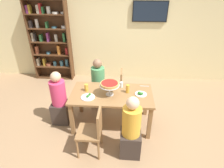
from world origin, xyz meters
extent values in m
plane|color=#9E7A56|center=(0.00, 0.00, 0.00)|extent=(12.00, 12.00, 0.00)
cube|color=beige|center=(0.00, 2.20, 1.40)|extent=(8.00, 0.12, 2.80)
cube|color=olive|center=(0.00, 0.00, 0.72)|extent=(1.56, 0.83, 0.04)
cube|color=olive|center=(-0.72, -0.36, 0.35)|extent=(0.07, 0.07, 0.70)
cube|color=olive|center=(0.72, -0.36, 0.35)|extent=(0.07, 0.07, 0.70)
cube|color=olive|center=(-0.72, 0.36, 0.35)|extent=(0.07, 0.07, 0.70)
cube|color=olive|center=(0.72, 0.36, 0.35)|extent=(0.07, 0.07, 0.70)
cube|color=#4C2D19|center=(-2.40, 1.98, 1.10)|extent=(0.03, 0.30, 2.20)
cube|color=#4C2D19|center=(-1.33, 1.98, 1.10)|extent=(0.03, 0.30, 2.20)
cube|color=#4C2D19|center=(-1.86, 2.12, 1.10)|extent=(1.10, 0.02, 2.20)
cube|color=#4C2D19|center=(-1.86, 1.98, 0.01)|extent=(1.04, 0.28, 0.02)
cube|color=#4C2D19|center=(-1.86, 1.98, 0.38)|extent=(1.04, 0.28, 0.02)
cube|color=#4C2D19|center=(-1.86, 1.98, 0.75)|extent=(1.04, 0.28, 0.02)
cube|color=#4C2D19|center=(-1.86, 1.98, 1.11)|extent=(1.04, 0.28, 0.02)
cube|color=#4C2D19|center=(-1.86, 1.98, 1.48)|extent=(1.04, 0.28, 0.02)
cube|color=#4C2D19|center=(-1.86, 1.98, 1.85)|extent=(1.04, 0.28, 0.02)
cube|color=#B2A88E|center=(-2.33, 1.98, 0.50)|extent=(0.06, 0.13, 0.22)
cube|color=#B7932D|center=(-2.15, 1.98, 0.50)|extent=(0.05, 0.13, 0.22)
cylinder|color=brown|center=(-2.04, 1.98, 0.42)|extent=(0.16, 0.16, 0.07)
cylinder|color=#3D7084|center=(-1.84, 1.98, 0.45)|extent=(0.09, 0.09, 0.13)
cylinder|color=#3D7084|center=(-1.63, 1.98, 0.47)|extent=(0.10, 0.10, 0.15)
cylinder|color=#3D7084|center=(-1.48, 1.98, 0.49)|extent=(0.09, 0.09, 0.20)
cylinder|color=brown|center=(-2.31, 1.98, 0.86)|extent=(0.11, 0.11, 0.21)
cylinder|color=#3D7084|center=(-1.98, 1.98, 0.78)|extent=(0.13, 0.13, 0.05)
cube|color=orange|center=(-1.65, 1.98, 0.88)|extent=(0.07, 0.13, 0.25)
cube|color=maroon|center=(-1.43, 1.98, 0.85)|extent=(0.07, 0.13, 0.19)
cube|color=#B2A88E|center=(-2.34, 1.98, 1.24)|extent=(0.05, 0.13, 0.23)
cube|color=#3D3838|center=(-2.29, 1.98, 1.23)|extent=(0.04, 0.13, 0.21)
cube|color=#2D6B38|center=(-2.11, 1.98, 1.22)|extent=(0.07, 0.13, 0.19)
cube|color=#7A3370|center=(-1.91, 1.98, 1.24)|extent=(0.05, 0.13, 0.24)
cylinder|color=beige|center=(-1.69, 1.98, 1.22)|extent=(0.08, 0.08, 0.19)
cube|color=#2D6B38|center=(-1.45, 1.98, 1.24)|extent=(0.06, 0.13, 0.24)
cube|color=#3D3838|center=(-2.33, 1.98, 1.58)|extent=(0.07, 0.11, 0.18)
cylinder|color=silver|center=(-2.16, 1.98, 1.60)|extent=(0.08, 0.08, 0.22)
cube|color=#2D6B38|center=(-1.89, 1.98, 1.57)|extent=(0.05, 0.13, 0.16)
cylinder|color=#3D7084|center=(-1.70, 1.98, 1.51)|extent=(0.14, 0.14, 0.04)
cylinder|color=silver|center=(-1.42, 1.98, 1.52)|extent=(0.17, 0.17, 0.06)
cube|color=#7A3370|center=(-2.33, 1.98, 1.96)|extent=(0.06, 0.13, 0.20)
cube|color=#B7932D|center=(-2.27, 1.98, 1.96)|extent=(0.05, 0.13, 0.21)
cube|color=#B2A88E|center=(-2.05, 1.98, 1.97)|extent=(0.07, 0.13, 0.22)
cube|color=maroon|center=(-1.98, 1.98, 1.98)|extent=(0.05, 0.13, 0.25)
cube|color=#2D6B38|center=(-1.93, 1.98, 1.94)|extent=(0.04, 0.11, 0.17)
cylinder|color=silver|center=(-1.78, 1.98, 1.94)|extent=(0.10, 0.10, 0.17)
cylinder|color=silver|center=(-1.62, 1.98, 1.88)|extent=(0.17, 0.17, 0.05)
cylinder|color=silver|center=(-1.41, 1.98, 1.88)|extent=(0.11, 0.11, 0.05)
cube|color=black|center=(0.83, 2.11, 1.92)|extent=(0.89, 0.05, 0.51)
cube|color=#192333|center=(0.83, 2.08, 1.92)|extent=(0.85, 0.01, 0.47)
cube|color=#382D28|center=(-0.36, 0.69, 0.23)|extent=(0.34, 0.34, 0.45)
cylinder|color=#4C935B|center=(-0.36, 0.69, 0.70)|extent=(0.30, 0.30, 0.50)
sphere|color=#846047|center=(-0.36, 0.69, 1.05)|extent=(0.20, 0.20, 0.20)
cube|color=#382D28|center=(0.37, -0.73, 0.23)|extent=(0.34, 0.34, 0.45)
cylinder|color=gold|center=(0.37, -0.73, 0.70)|extent=(0.30, 0.30, 0.50)
sphere|color=beige|center=(0.37, -0.73, 1.05)|extent=(0.20, 0.20, 0.20)
cube|color=#382D28|center=(-1.05, 0.01, 0.23)|extent=(0.34, 0.34, 0.45)
cylinder|color=#D63866|center=(-1.05, 0.01, 0.70)|extent=(0.30, 0.30, 0.50)
sphere|color=tan|center=(-1.05, 0.01, 1.05)|extent=(0.20, 0.20, 0.20)
cube|color=olive|center=(-0.32, -0.73, 0.43)|extent=(0.40, 0.40, 0.04)
cube|color=olive|center=(-0.14, -0.73, 0.66)|extent=(0.04, 0.36, 0.42)
cylinder|color=olive|center=(-0.49, -0.91, 0.21)|extent=(0.04, 0.04, 0.41)
cylinder|color=olive|center=(-0.49, -0.56, 0.21)|extent=(0.04, 0.04, 0.41)
cylinder|color=olive|center=(-0.14, -0.91, 0.21)|extent=(0.04, 0.04, 0.41)
cylinder|color=olive|center=(-0.14, -0.56, 0.21)|extent=(0.04, 0.04, 0.41)
cube|color=olive|center=(0.34, 0.73, 0.43)|extent=(0.40, 0.40, 0.04)
cube|color=olive|center=(0.16, 0.73, 0.66)|extent=(0.04, 0.36, 0.42)
cylinder|color=olive|center=(0.52, 0.91, 0.21)|extent=(0.04, 0.04, 0.41)
cylinder|color=olive|center=(0.52, 0.56, 0.21)|extent=(0.04, 0.04, 0.41)
cylinder|color=olive|center=(0.17, 0.91, 0.21)|extent=(0.04, 0.04, 0.41)
cylinder|color=olive|center=(0.17, 0.56, 0.21)|extent=(0.04, 0.04, 0.41)
cylinder|color=silver|center=(-0.03, -0.04, 0.75)|extent=(0.15, 0.15, 0.01)
cylinder|color=silver|center=(-0.03, -0.04, 0.84)|extent=(0.03, 0.03, 0.19)
cylinder|color=silver|center=(-0.03, -0.04, 0.94)|extent=(0.37, 0.37, 0.01)
cylinder|color=tan|center=(-0.03, -0.04, 0.97)|extent=(0.34, 0.34, 0.04)
cylinder|color=maroon|center=(-0.03, -0.04, 0.99)|extent=(0.31, 0.31, 0.00)
cylinder|color=white|center=(-0.42, -0.17, 0.75)|extent=(0.26, 0.26, 0.01)
sphere|color=#2D7028|center=(-0.43, -0.18, 0.78)|extent=(0.05, 0.05, 0.05)
sphere|color=#2D7028|center=(-0.40, -0.12, 0.78)|extent=(0.05, 0.05, 0.05)
sphere|color=#2D7028|center=(-0.43, -0.17, 0.78)|extent=(0.05, 0.05, 0.05)
sphere|color=#2D7028|center=(-0.42, -0.17, 0.77)|extent=(0.04, 0.04, 0.04)
cylinder|color=white|center=(0.55, 0.01, 0.75)|extent=(0.22, 0.22, 0.01)
sphere|color=#2D7028|center=(0.55, -0.03, 0.78)|extent=(0.06, 0.06, 0.06)
sphere|color=#2D7028|center=(0.57, -0.02, 0.78)|extent=(0.05, 0.05, 0.05)
sphere|color=#2D7028|center=(0.52, -0.01, 0.78)|extent=(0.06, 0.06, 0.06)
cylinder|color=gold|center=(-0.49, 0.06, 0.81)|extent=(0.07, 0.07, 0.14)
cylinder|color=gold|center=(0.30, 0.06, 0.82)|extent=(0.07, 0.07, 0.16)
cylinder|color=white|center=(0.18, 0.26, 0.79)|extent=(0.06, 0.06, 0.11)
cube|color=silver|center=(-0.08, 0.30, 0.74)|extent=(0.18, 0.05, 0.00)
cube|color=silver|center=(0.65, 0.32, 0.74)|extent=(0.18, 0.02, 0.00)
camera|label=1|loc=(0.23, -3.00, 2.65)|focal=29.94mm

